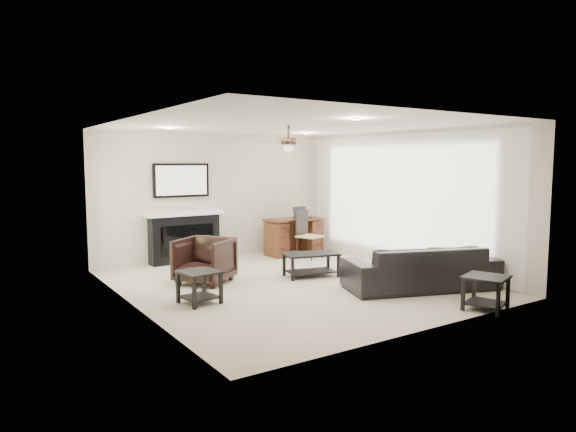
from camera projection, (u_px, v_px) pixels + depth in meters
name	position (u px, v px, depth m)	size (l,w,h in m)	color
room_shell	(299.00, 177.00, 8.18)	(5.50, 5.54, 2.52)	beige
sofa	(421.00, 267.00, 7.81)	(2.29, 0.90, 0.67)	black
armchair	(204.00, 261.00, 8.16)	(0.78, 0.81, 0.73)	black
coffee_table	(311.00, 265.00, 8.66)	(0.90, 0.50, 0.40)	black
end_table_near	(486.00, 293.00, 6.70)	(0.52, 0.52, 0.45)	black
end_table_left	(199.00, 287.00, 7.01)	(0.50, 0.50, 0.45)	black
fireplace_unit	(184.00, 213.00, 9.82)	(1.52, 0.34, 1.91)	black
desk	(294.00, 237.00, 10.71)	(1.22, 0.56, 0.76)	#36130D
desk_chair	(309.00, 235.00, 10.24)	(0.42, 0.44, 0.97)	black
laptop	(303.00, 213.00, 10.75)	(0.33, 0.24, 0.23)	black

